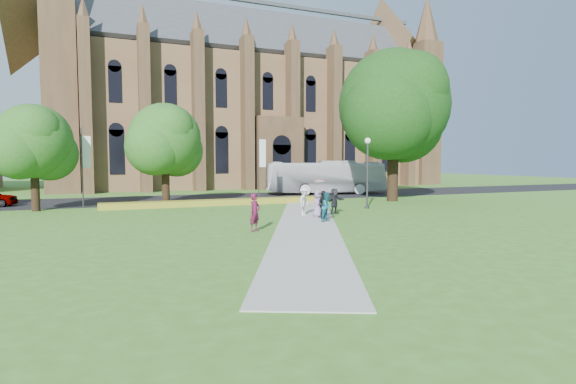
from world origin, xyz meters
name	(u,v)px	position (x,y,z in m)	size (l,w,h in m)	color
ground	(315,226)	(0.00, 0.00, 0.00)	(160.00, 160.00, 0.00)	#446D20
road	(223,198)	(0.00, 20.00, 0.01)	(160.00, 10.00, 0.02)	black
footpath	(307,223)	(0.00, 1.00, 0.02)	(3.20, 30.00, 0.04)	#B2B2A8
flower_hedge	(220,202)	(-2.00, 13.20, 0.23)	(18.00, 1.40, 0.45)	gold
cathedral	(256,94)	(10.00, 39.73, 12.98)	(52.60, 18.25, 28.00)	brown
streetlamp	(367,164)	(7.50, 6.50, 3.30)	(0.44, 0.44, 5.24)	#38383D
large_tree	(394,105)	(13.00, 11.00, 8.37)	(9.60, 9.60, 13.20)	#332114
street_tree_0	(33,142)	(-15.00, 14.00, 4.87)	(5.20, 5.20, 7.50)	#332114
street_tree_1	(165,139)	(-6.00, 14.50, 5.22)	(5.60, 5.60, 8.05)	#332114
banner_pole_0	(260,163)	(2.11, 15.20, 3.39)	(0.70, 0.10, 6.00)	#38383D
banner_pole_1	(84,163)	(-11.89, 15.20, 3.39)	(0.70, 0.10, 6.00)	#38383D
tour_coach	(326,177)	(11.29, 20.50, 1.79)	(2.97, 12.68, 3.53)	silver
pedestrian_0	(255,212)	(-3.64, -0.62, 0.98)	(0.68, 0.45, 1.88)	#5A1432
pedestrian_1	(327,207)	(1.32, 1.07, 0.88)	(0.82, 0.64, 1.69)	#165F72
pedestrian_2	(305,201)	(1.37, 4.28, 0.95)	(1.17, 0.67, 1.81)	silver
pedestrian_3	(323,205)	(1.63, 2.22, 0.90)	(1.00, 0.42, 1.71)	black
pedestrian_4	(318,204)	(1.65, 2.95, 0.86)	(0.80, 0.52, 1.64)	#8C74A0
pedestrian_5	(334,201)	(3.50, 4.18, 0.89)	(1.59, 0.50, 1.71)	black
parasol	(320,186)	(1.83, 3.05, 2.00)	(0.72, 0.72, 0.63)	#CC909E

